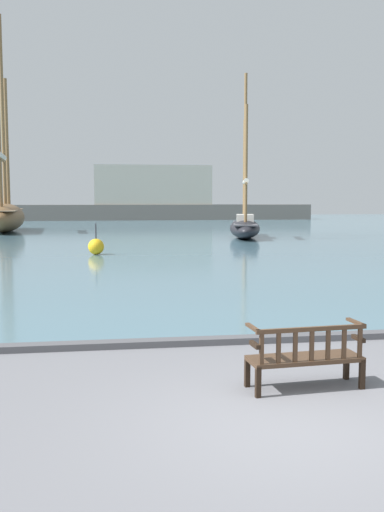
# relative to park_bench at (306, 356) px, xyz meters

# --- Properties ---
(ground_plane) EXTENTS (160.00, 160.00, 0.00)m
(ground_plane) POSITION_rel_park_bench_xyz_m (-0.60, -1.24, -0.47)
(ground_plane) COLOR slate
(harbor_water) EXTENTS (100.00, 80.00, 0.08)m
(harbor_water) POSITION_rel_park_bench_xyz_m (-0.60, 42.76, -0.43)
(harbor_water) COLOR slate
(harbor_water) RESTS_ON ground
(quay_edge_kerb) EXTENTS (40.00, 0.30, 0.12)m
(quay_edge_kerb) POSITION_rel_park_bench_xyz_m (-0.60, 2.61, -0.41)
(quay_edge_kerb) COLOR #4C4C50
(quay_edge_kerb) RESTS_ON ground
(park_bench) EXTENTS (1.64, 0.65, 0.92)m
(park_bench) POSITION_rel_park_bench_xyz_m (0.00, 0.00, 0.00)
(park_bench) COLOR black
(park_bench) RESTS_ON ground
(sailboat_distant_harbor) EXTENTS (3.68, 11.31, 16.63)m
(sailboat_distant_harbor) POSITION_rel_park_bench_xyz_m (-10.62, 39.07, 1.05)
(sailboat_distant_harbor) COLOR brown
(sailboat_distant_harbor) RESTS_ON harbor_water
(sailboat_mid_starboard) EXTENTS (3.68, 8.34, 10.69)m
(sailboat_mid_starboard) POSITION_rel_park_bench_xyz_m (6.29, 29.35, 0.51)
(sailboat_mid_starboard) COLOR black
(sailboat_mid_starboard) RESTS_ON harbor_water
(channel_buoy) EXTENTS (0.74, 0.74, 1.44)m
(channel_buoy) POSITION_rel_park_bench_xyz_m (-3.24, 19.11, -0.02)
(channel_buoy) COLOR gold
(channel_buoy) RESTS_ON harbor_water
(far_breakwater) EXTENTS (46.15, 2.40, 6.70)m
(far_breakwater) POSITION_rel_park_bench_xyz_m (0.75, 62.09, 1.79)
(far_breakwater) COLOR #66605B
(far_breakwater) RESTS_ON ground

